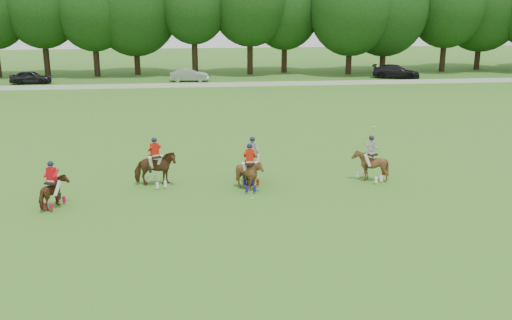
{
  "coord_description": "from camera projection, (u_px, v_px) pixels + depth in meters",
  "views": [
    {
      "loc": [
        -0.67,
        -21.31,
        8.54
      ],
      "look_at": [
        2.28,
        4.2,
        1.4
      ],
      "focal_mm": 40.0,
      "sensor_mm": 36.0,
      "label": 1
    }
  ],
  "objects": [
    {
      "name": "car_right",
      "position": [
        396.0,
        72.0,
        65.77
      ],
      "size": [
        5.77,
        4.19,
        1.55
      ],
      "primitive_type": "imported",
      "rotation": [
        0.0,
        0.0,
        1.14
      ],
      "color": "black",
      "rests_on": "ground"
    },
    {
      "name": "car_left",
      "position": [
        31.0,
        77.0,
        61.29
      ],
      "size": [
        4.31,
        1.86,
        1.45
      ],
      "primitive_type": "imported",
      "rotation": [
        0.0,
        0.0,
        1.6
      ],
      "color": "black",
      "rests_on": "ground"
    },
    {
      "name": "tree_line",
      "position": [
        196.0,
        5.0,
        66.57
      ],
      "size": [
        117.98,
        14.32,
        14.75
      ],
      "color": "black",
      "rests_on": "ground"
    },
    {
      "name": "boundary_rail",
      "position": [
        197.0,
        85.0,
        59.07
      ],
      "size": [
        120.0,
        0.1,
        0.44
      ],
      "primitive_type": "cube",
      "color": "white",
      "rests_on": "ground"
    },
    {
      "name": "ground",
      "position": [
        212.0,
        223.0,
        22.76
      ],
      "size": [
        180.0,
        180.0,
        0.0
      ],
      "primitive_type": "plane",
      "color": "#356B1E",
      "rests_on": "ground"
    },
    {
      "name": "car_mid",
      "position": [
        189.0,
        75.0,
        63.17
      ],
      "size": [
        4.29,
        1.66,
        1.39
      ],
      "primitive_type": "imported",
      "rotation": [
        0.0,
        0.0,
        1.53
      ],
      "color": "#A4A5AA",
      "rests_on": "ground"
    },
    {
      "name": "polo_stripe_a",
      "position": [
        252.0,
        166.0,
        27.66
      ],
      "size": [
        1.17,
        1.9,
        2.3
      ],
      "color": "#432912",
      "rests_on": "ground"
    },
    {
      "name": "polo_stripe_b",
      "position": [
        370.0,
        165.0,
        27.98
      ],
      "size": [
        1.83,
        1.88,
        2.82
      ],
      "color": "#432912",
      "rests_on": "ground"
    },
    {
      "name": "polo_red_a",
      "position": [
        53.0,
        192.0,
        24.3
      ],
      "size": [
        1.23,
        1.74,
        2.08
      ],
      "color": "#432912",
      "rests_on": "ground"
    },
    {
      "name": "polo_red_c",
      "position": [
        250.0,
        174.0,
        26.63
      ],
      "size": [
        1.25,
        1.4,
        2.24
      ],
      "color": "#432912",
      "rests_on": "ground"
    },
    {
      "name": "polo_red_b",
      "position": [
        156.0,
        169.0,
        27.19
      ],
      "size": [
        2.13,
        2.02,
        2.38
      ],
      "color": "#432912",
      "rests_on": "ground"
    },
    {
      "name": "polo_ball",
      "position": [
        253.0,
        199.0,
        25.51
      ],
      "size": [
        0.09,
        0.09,
        0.09
      ],
      "primitive_type": "sphere",
      "color": "white",
      "rests_on": "ground"
    }
  ]
}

